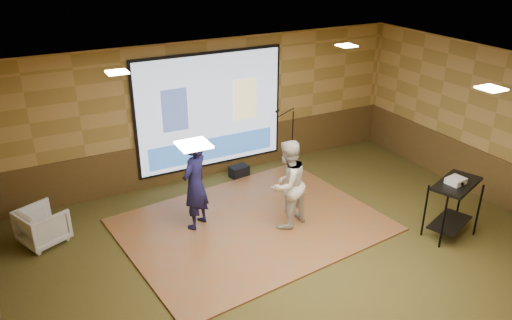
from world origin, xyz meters
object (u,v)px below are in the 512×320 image
player_left (195,184)px  av_table (454,198)px  dance_floor (252,225)px  mic_stand (290,148)px  projector (456,181)px  projector_screen (211,112)px  duffel_bag (239,171)px  banquet_chair (43,226)px  player_right (287,184)px

player_left → av_table: size_ratio=1.61×
dance_floor → mic_stand: (1.90, 1.82, 0.48)m
dance_floor → projector: bearing=-33.4°
player_left → mic_stand: player_left is taller
projector_screen → duffel_bag: bearing=-37.9°
dance_floor → av_table: av_table is taller
projector_screen → av_table: projector_screen is taller
av_table → banquet_chair: av_table is taller
mic_stand → banquet_chair: mic_stand is taller
player_right → banquet_chair: 4.32m
projector_screen → dance_floor: projector_screen is taller
projector_screen → player_left: bearing=-120.6°
projector → player_left: bearing=139.5°
av_table → projector_screen: bearing=123.1°
mic_stand → projector: bearing=-89.6°
player_right → duffel_bag: 2.38m
mic_stand → banquet_chair: size_ratio=2.06×
player_right → projector: bearing=125.4°
dance_floor → av_table: (2.96, -1.90, 0.74)m
av_table → mic_stand: mic_stand is taller
projector_screen → banquet_chair: projector_screen is taller
player_left → mic_stand: 3.16m
player_right → player_left: bearing=-46.7°
projector → av_table: bearing=6.2°
player_right → mic_stand: player_right is taller
projector_screen → duffel_bag: 1.48m
projector → duffel_bag: size_ratio=0.74×
player_right → av_table: player_right is taller
av_table → duffel_bag: bearing=120.6°
projector_screen → mic_stand: (1.69, -0.51, -0.98)m
mic_stand → projector_screen: bearing=148.6°
player_left → player_right: player_left is taller
player_right → banquet_chair: player_right is taller
player_left → duffel_bag: bearing=-172.2°
av_table → player_left: bearing=149.0°
player_right → av_table: size_ratio=1.57×
projector_screen → av_table: 5.10m
projector → duffel_bag: 4.58m
duffel_bag → dance_floor: bearing=-109.0°
banquet_chair → duffel_bag: bearing=-103.4°
player_right → dance_floor: bearing=-49.0°
projector_screen → player_left: size_ratio=1.95×
projector → mic_stand: size_ratio=0.20×
projector → projector_screen: bearing=113.5°
av_table → dance_floor: bearing=147.3°
banquet_chair → projector: bearing=-139.9°
projector_screen → player_right: size_ratio=2.00×
projector_screen → player_right: projector_screen is taller
player_right → duffel_bag: bearing=-113.4°
dance_floor → duffel_bag: duffel_bag is taller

